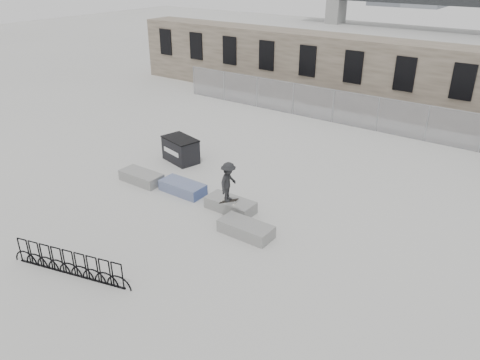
% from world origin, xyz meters
% --- Properties ---
extents(ground, '(120.00, 120.00, 0.00)m').
position_xyz_m(ground, '(0.00, 0.00, 0.00)').
color(ground, beige).
rests_on(ground, ground).
extents(stone_wall, '(36.00, 2.58, 4.50)m').
position_xyz_m(stone_wall, '(0.00, 16.24, 2.26)').
color(stone_wall, '#675A4B').
rests_on(stone_wall, ground).
extents(chainlink_fence, '(22.06, 0.06, 2.02)m').
position_xyz_m(chainlink_fence, '(-0.00, 12.50, 1.04)').
color(chainlink_fence, gray).
rests_on(chainlink_fence, ground).
extents(planter_far_left, '(2.00, 0.90, 0.47)m').
position_xyz_m(planter_far_left, '(-3.21, -0.08, 0.26)').
color(planter_far_left, gray).
rests_on(planter_far_left, ground).
extents(planter_center_left, '(2.00, 0.90, 0.47)m').
position_xyz_m(planter_center_left, '(-1.02, 0.23, 0.26)').
color(planter_center_left, navy).
rests_on(planter_center_left, ground).
extents(planter_center_right, '(2.00, 0.90, 0.47)m').
position_xyz_m(planter_center_right, '(1.55, 0.18, 0.26)').
color(planter_center_right, gray).
rests_on(planter_center_right, ground).
extents(planter_offset, '(2.00, 0.90, 0.47)m').
position_xyz_m(planter_offset, '(3.08, -0.93, 0.26)').
color(planter_offset, gray).
rests_on(planter_offset, ground).
extents(dumpster, '(2.03, 1.51, 1.20)m').
position_xyz_m(dumpster, '(-3.38, 2.72, 0.60)').
color(dumpster, black).
rests_on(dumpster, ground).
extents(bike_rack, '(4.36, 1.18, 0.90)m').
position_xyz_m(bike_rack, '(-0.06, -6.10, 0.44)').
color(bike_rack, black).
rests_on(bike_rack, ground).
extents(skateboarder, '(0.77, 1.07, 1.72)m').
position_xyz_m(skateboarder, '(2.02, -0.54, 1.66)').
color(skateboarder, black).
rests_on(skateboarder, ground).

